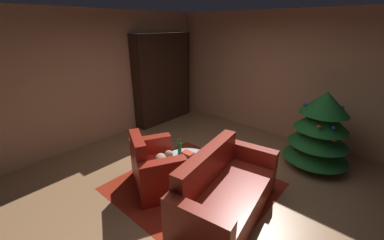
{
  "coord_description": "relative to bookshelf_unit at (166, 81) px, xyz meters",
  "views": [
    {
      "loc": [
        1.91,
        -2.51,
        2.4
      ],
      "look_at": [
        -0.45,
        0.17,
        0.97
      ],
      "focal_mm": 22.41,
      "sensor_mm": 36.0,
      "label": 1
    }
  ],
  "objects": [
    {
      "name": "bookshelf_unit",
      "position": [
        0.0,
        0.0,
        0.0
      ],
      "size": [
        0.32,
        1.65,
        2.22
      ],
      "color": "black",
      "rests_on": "ground"
    },
    {
      "name": "bottle_on_table",
      "position": [
        2.13,
        -1.71,
        -0.49
      ],
      "size": [
        0.06,
        0.06,
        0.28
      ],
      "color": "#12591C",
      "rests_on": "coffee_table"
    },
    {
      "name": "book_stack_on_table",
      "position": [
        2.35,
        -1.75,
        -0.53
      ],
      "size": [
        0.22,
        0.18,
        0.14
      ],
      "color": "#477B47",
      "rests_on": "coffee_table"
    },
    {
      "name": "area_rug",
      "position": [
        2.47,
        -1.75,
        -1.03
      ],
      "size": [
        2.26,
        2.14,
        0.01
      ],
      "primitive_type": "cube",
      "color": "maroon",
      "rests_on": "ground"
    },
    {
      "name": "decorated_tree",
      "position": [
        3.71,
        0.16,
        -0.34
      ],
      "size": [
        1.09,
        1.09,
        1.39
      ],
      "color": "brown",
      "rests_on": "ground"
    },
    {
      "name": "coffee_table",
      "position": [
        2.33,
        -1.74,
        -0.64
      ],
      "size": [
        0.75,
        0.75,
        0.43
      ],
      "color": "black",
      "rests_on": "ground"
    },
    {
      "name": "wall_back",
      "position": [
        2.62,
        1.07,
        0.32
      ],
      "size": [
        5.76,
        0.06,
        2.7
      ],
      "primitive_type": "cube",
      "color": "tan",
      "rests_on": "ground"
    },
    {
      "name": "ground_plane",
      "position": [
        2.62,
        -1.63,
        -1.04
      ],
      "size": [
        6.76,
        6.76,
        0.0
      ],
      "primitive_type": "plane",
      "color": "#9D714A"
    },
    {
      "name": "wall_left",
      "position": [
        -0.23,
        -1.63,
        0.32
      ],
      "size": [
        0.06,
        5.45,
        2.7
      ],
      "primitive_type": "cube",
      "color": "tan",
      "rests_on": "ground"
    },
    {
      "name": "couch_red",
      "position": [
        3.15,
        -1.91,
        -0.73
      ],
      "size": [
        1.07,
        1.85,
        0.89
      ],
      "color": "maroon",
      "rests_on": "ground"
    },
    {
      "name": "armchair_red",
      "position": [
        2.0,
        -2.13,
        -0.72
      ],
      "size": [
        1.17,
        1.05,
        0.9
      ],
      "color": "maroon",
      "rests_on": "ground"
    }
  ]
}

